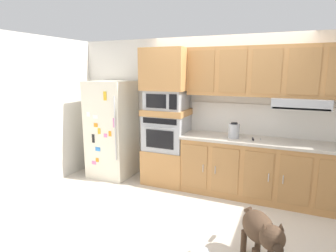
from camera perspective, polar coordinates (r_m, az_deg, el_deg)
ground_plane at (r=4.21m, az=7.37°, el=-16.45°), size 9.60×9.60×0.00m
back_kitchen_wall at (r=4.87m, az=11.43°, el=2.71°), size 6.20×0.12×2.50m
side_panel_left at (r=5.28m, az=-22.82°, el=2.71°), size 0.12×7.10×2.50m
refrigerator at (r=5.34m, az=-11.26°, el=-0.58°), size 0.76×0.73×1.76m
oven_base_cabinet at (r=5.03m, az=-0.24°, el=-7.94°), size 0.74×0.62×0.60m
built_in_oven at (r=4.87m, az=-0.26°, el=-1.25°), size 0.70×0.62×0.60m
appliance_mid_shelf at (r=4.81m, az=-0.25°, el=2.83°), size 0.74×0.62×0.10m
microwave at (r=4.78m, az=-0.26°, el=5.32°), size 0.64×0.54×0.32m
appliance_upper_cabinet at (r=4.76m, az=-0.26°, el=11.33°), size 0.74×0.62×0.68m
lower_cabinet_run at (r=4.60m, az=21.09°, el=-8.73°), size 2.88×0.63×0.88m
countertop_slab at (r=4.47m, az=21.50°, el=-3.15°), size 2.92×0.64×0.04m
backsplash_panel at (r=4.70m, az=21.88°, el=0.85°), size 2.92×0.02×0.50m
upper_cabinet_with_hood at (r=4.47m, az=22.69°, el=9.74°), size 2.88×0.48×0.88m
screwdriver at (r=4.43m, az=16.88°, el=-2.53°), size 0.15×0.13×0.03m
electric_kettle at (r=4.46m, az=13.14°, el=-0.93°), size 0.17×0.17×0.24m
dog at (r=3.10m, az=18.23°, el=-19.40°), size 0.50×0.81×0.61m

